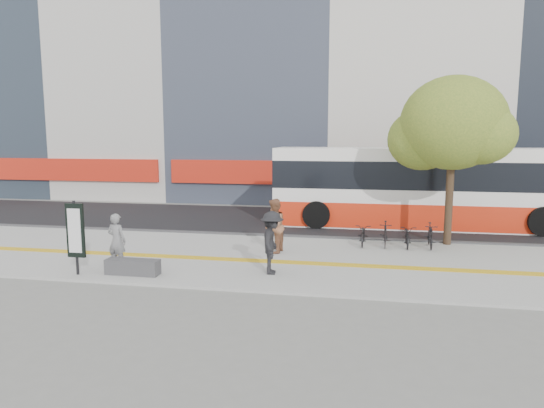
% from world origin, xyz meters
% --- Properties ---
extents(ground, '(120.00, 120.00, 0.00)m').
position_xyz_m(ground, '(0.00, 0.00, 0.00)').
color(ground, slate).
rests_on(ground, ground).
extents(sidewalk, '(40.00, 7.00, 0.08)m').
position_xyz_m(sidewalk, '(0.00, 1.50, 0.04)').
color(sidewalk, gray).
rests_on(sidewalk, ground).
extents(tactile_strip, '(40.00, 0.45, 0.01)m').
position_xyz_m(tactile_strip, '(0.00, 1.00, 0.09)').
color(tactile_strip, gold).
rests_on(tactile_strip, sidewalk).
extents(street, '(40.00, 8.00, 0.06)m').
position_xyz_m(street, '(0.00, 9.00, 0.03)').
color(street, black).
rests_on(street, ground).
extents(curb, '(40.00, 0.25, 0.14)m').
position_xyz_m(curb, '(0.00, 5.00, 0.07)').
color(curb, '#313133').
rests_on(curb, ground).
extents(bench, '(1.60, 0.45, 0.45)m').
position_xyz_m(bench, '(-2.60, -1.20, 0.30)').
color(bench, '#313133').
rests_on(bench, sidewalk).
extents(signboard, '(0.55, 0.10, 2.20)m').
position_xyz_m(signboard, '(-4.20, -1.51, 1.37)').
color(signboard, black).
rests_on(signboard, sidewalk).
extents(street_tree, '(4.40, 3.80, 6.31)m').
position_xyz_m(street_tree, '(7.18, 4.82, 4.51)').
color(street_tree, '#322016').
rests_on(street_tree, sidewalk).
extents(bus, '(13.28, 3.15, 3.54)m').
position_xyz_m(bus, '(6.67, 8.50, 1.72)').
color(bus, white).
rests_on(bus, street).
extents(bicycle_row, '(2.94, 1.57, 0.90)m').
position_xyz_m(bicycle_row, '(5.25, 4.00, 0.51)').
color(bicycle_row, black).
rests_on(bicycle_row, sidewalk).
extents(seated_woman, '(0.68, 0.50, 1.70)m').
position_xyz_m(seated_woman, '(-3.40, -0.61, 0.93)').
color(seated_woman, black).
rests_on(seated_woman, sidewalk).
extents(pedestrian_tan, '(0.81, 0.99, 1.90)m').
position_xyz_m(pedestrian_tan, '(1.02, 2.19, 1.03)').
color(pedestrian_tan, '#915C40').
rests_on(pedestrian_tan, sidewalk).
extents(pedestrian_dark, '(0.81, 1.27, 1.87)m').
position_xyz_m(pedestrian_dark, '(1.42, -0.34, 1.01)').
color(pedestrian_dark, black).
rests_on(pedestrian_dark, sidewalk).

